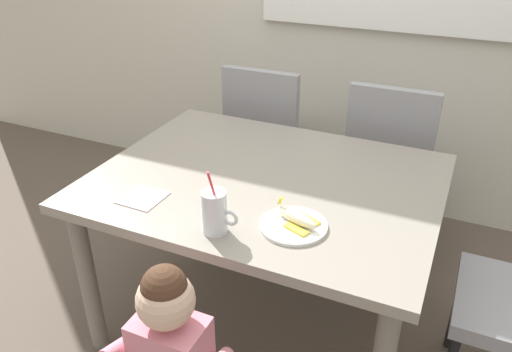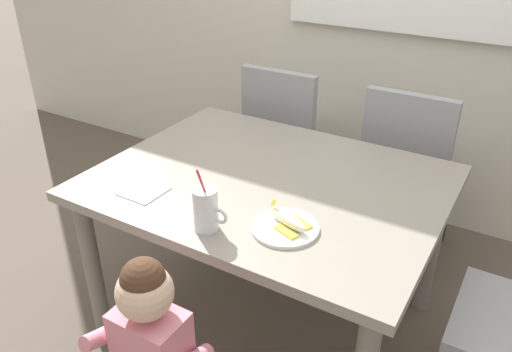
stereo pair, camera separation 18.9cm
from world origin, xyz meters
name	(u,v)px [view 2 (the right image)]	position (x,y,z in m)	size (l,w,h in m)	color
ground_plane	(267,318)	(0.00, 0.00, 0.00)	(24.00, 24.00, 0.00)	brown
dining_table	(269,198)	(0.00, 0.00, 0.65)	(1.34, 1.05, 0.74)	gray
dining_chair_left	(287,138)	(-0.32, 0.78, 0.54)	(0.44, 0.45, 0.96)	gray
dining_chair_right	(407,167)	(0.36, 0.78, 0.54)	(0.44, 0.44, 0.96)	gray
toddler_standing	(151,343)	(0.01, -0.74, 0.53)	(0.33, 0.24, 0.84)	#3F4760
milk_cup	(206,212)	(-0.01, -0.41, 0.81)	(0.13, 0.09, 0.25)	silver
snack_plate	(285,228)	(0.22, -0.28, 0.75)	(0.23, 0.23, 0.01)	white
peeled_banana	(289,220)	(0.23, -0.27, 0.78)	(0.17, 0.13, 0.07)	#F4EAC6
paper_napkin	(144,191)	(-0.35, -0.33, 0.75)	(0.15, 0.15, 0.00)	silver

